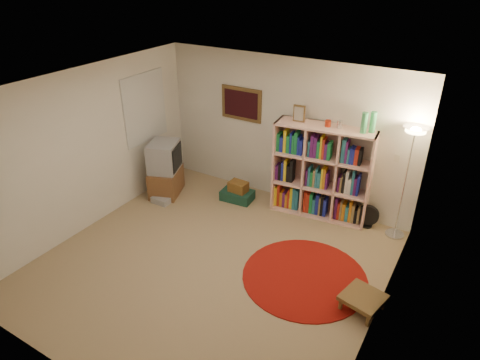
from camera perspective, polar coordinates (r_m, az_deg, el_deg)
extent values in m
cube|color=#A1855E|center=(6.21, -3.71, -11.12)|extent=(4.50, 4.50, 0.02)
cube|color=white|center=(5.03, -4.60, 11.83)|extent=(4.50, 4.50, 0.02)
cube|color=silver|center=(7.30, 6.09, 6.46)|extent=(4.50, 0.02, 2.50)
cube|color=silver|center=(4.21, -22.39, -13.58)|extent=(4.50, 0.02, 2.50)
cube|color=silver|center=(6.94, -19.67, 3.80)|extent=(0.02, 4.50, 2.50)
cube|color=silver|center=(4.77, 19.06, -7.55)|extent=(0.02, 4.50, 2.50)
cube|color=brown|center=(7.53, 0.19, 10.12)|extent=(0.78, 0.04, 0.58)
cube|color=#3A0B12|center=(7.51, 0.11, 10.08)|extent=(0.66, 0.01, 0.46)
cube|color=white|center=(7.64, -12.58, 9.33)|extent=(0.03, 1.00, 1.20)
cube|color=beige|center=(6.80, 20.19, 2.73)|extent=(0.08, 0.01, 0.12)
cube|color=#FFBEAA|center=(7.40, 10.31, -4.25)|extent=(1.61, 0.62, 0.03)
cube|color=#FFBEAA|center=(6.72, 11.41, 6.91)|extent=(1.61, 0.62, 0.03)
cube|color=#FFBEAA|center=(7.21, 4.95, 2.21)|extent=(0.08, 0.45, 1.57)
cube|color=#FFBEAA|center=(6.92, 16.95, -0.15)|extent=(0.08, 0.45, 1.57)
cube|color=#FFBEAA|center=(7.21, 11.26, 1.75)|extent=(1.56, 0.20, 1.57)
cube|color=#FFBEAA|center=(7.08, 8.79, 1.46)|extent=(0.08, 0.43, 1.50)
cube|color=#FFBEAA|center=(6.98, 12.89, 0.65)|extent=(0.08, 0.43, 1.50)
cube|color=#FFBEAA|center=(7.14, 10.64, -0.81)|extent=(1.54, 0.59, 0.03)
cube|color=#FFBEAA|center=(6.91, 11.02, 2.99)|extent=(1.54, 0.59, 0.03)
cube|color=yellow|center=(7.43, 4.95, -1.98)|extent=(0.07, 0.18, 0.34)
cube|color=red|center=(7.40, 5.32, -1.85)|extent=(0.06, 0.18, 0.40)
cube|color=orange|center=(7.42, 5.66, -2.36)|extent=(0.07, 0.18, 0.27)
cube|color=#5B1B6D|center=(7.41, 6.01, -2.44)|extent=(0.06, 0.18, 0.27)
cube|color=orange|center=(7.40, 6.33, -2.58)|extent=(0.06, 0.18, 0.25)
cube|color=red|center=(7.37, 6.64, -2.37)|extent=(0.06, 0.18, 0.33)
cube|color=yellow|center=(7.34, 6.98, -2.24)|extent=(0.06, 0.18, 0.39)
cube|color=teal|center=(7.33, 7.34, -2.29)|extent=(0.07, 0.18, 0.40)
cube|color=teal|center=(7.33, 7.71, -2.48)|extent=(0.07, 0.18, 0.37)
cube|color=#5B1B6D|center=(7.21, 5.10, 1.20)|extent=(0.07, 0.18, 0.25)
cube|color=black|center=(7.19, 5.49, 1.22)|extent=(0.06, 0.18, 0.28)
cube|color=#1B27A3|center=(7.17, 5.85, 1.32)|extent=(0.06, 0.18, 0.33)
cube|color=yellow|center=(7.14, 6.21, 1.43)|extent=(0.06, 0.18, 0.38)
cube|color=black|center=(7.15, 6.58, 1.04)|extent=(0.07, 0.18, 0.29)
cube|color=black|center=(7.11, 7.02, 1.32)|extent=(0.07, 0.18, 0.39)
cube|color=#1B8843|center=(6.99, 5.29, 5.13)|extent=(0.07, 0.18, 0.31)
cube|color=#1B27A3|center=(6.98, 5.72, 4.84)|extent=(0.08, 0.18, 0.26)
cube|color=yellow|center=(6.94, 6.18, 5.27)|extent=(0.07, 0.18, 0.39)
cube|color=#1B8843|center=(6.94, 6.58, 4.84)|extent=(0.07, 0.18, 0.30)
cube|color=#1B27A3|center=(6.92, 6.95, 5.00)|extent=(0.05, 0.18, 0.36)
cube|color=#1B8843|center=(6.92, 7.22, 4.83)|extent=(0.05, 0.18, 0.32)
cube|color=#1B8843|center=(6.89, 7.60, 4.98)|extent=(0.07, 0.18, 0.38)
cube|color=#1B27A3|center=(6.90, 7.94, 4.65)|extent=(0.05, 0.18, 0.31)
cube|color=#1B27A3|center=(6.89, 8.26, 4.40)|extent=(0.07, 0.18, 0.26)
cube|color=red|center=(7.29, 8.80, -2.66)|extent=(0.07, 0.18, 0.38)
cube|color=red|center=(7.29, 9.17, -2.85)|extent=(0.06, 0.18, 0.35)
cube|color=#1B8843|center=(7.27, 9.56, -2.91)|extent=(0.07, 0.18, 0.36)
cube|color=teal|center=(7.29, 9.93, -3.29)|extent=(0.06, 0.18, 0.27)
cube|color=#1B27A3|center=(7.25, 10.35, -3.06)|extent=(0.07, 0.18, 0.36)
cube|color=#968251|center=(7.26, 10.67, -3.27)|extent=(0.05, 0.18, 0.32)
cube|color=black|center=(7.24, 10.98, -3.20)|extent=(0.06, 0.18, 0.36)
cube|color=#1B27A3|center=(7.25, 11.33, -3.47)|extent=(0.07, 0.18, 0.30)
cube|color=#5B1B6D|center=(7.08, 9.01, 0.48)|extent=(0.05, 0.18, 0.27)
cube|color=teal|center=(7.05, 9.33, 0.64)|extent=(0.06, 0.18, 0.33)
cube|color=#1B8843|center=(7.06, 9.63, 0.30)|extent=(0.06, 0.18, 0.25)
cube|color=#968251|center=(7.04, 9.96, 0.40)|extent=(0.05, 0.18, 0.30)
cube|color=teal|center=(7.03, 10.25, 0.45)|extent=(0.05, 0.18, 0.33)
cube|color=teal|center=(7.04, 10.59, 0.16)|extent=(0.08, 0.18, 0.27)
cube|color=yellow|center=(7.01, 11.00, 0.40)|extent=(0.05, 0.18, 0.35)
cube|color=orange|center=(7.00, 11.29, 0.31)|extent=(0.06, 0.18, 0.35)
cube|color=#5B1B6D|center=(7.01, 11.57, 0.03)|extent=(0.05, 0.18, 0.28)
cube|color=teal|center=(6.86, 9.31, 4.24)|extent=(0.05, 0.18, 0.27)
cube|color=#5B1B6D|center=(6.83, 9.69, 4.57)|extent=(0.07, 0.18, 0.37)
cube|color=#5B1B6D|center=(6.82, 10.12, 4.42)|extent=(0.07, 0.18, 0.35)
cube|color=#1B8843|center=(6.83, 10.52, 4.11)|extent=(0.06, 0.18, 0.29)
cube|color=yellow|center=(6.80, 10.88, 4.38)|extent=(0.05, 0.18, 0.38)
cube|color=red|center=(6.80, 11.17, 4.16)|extent=(0.06, 0.18, 0.34)
cube|color=#5B1B6D|center=(6.81, 11.48, 3.84)|extent=(0.06, 0.18, 0.27)
cube|color=#1B8843|center=(6.79, 11.89, 3.84)|extent=(0.07, 0.18, 0.29)
cube|color=#5B1B6D|center=(7.20, 12.77, -3.50)|extent=(0.06, 0.18, 0.38)
cube|color=red|center=(7.21, 13.07, -3.86)|extent=(0.06, 0.18, 0.30)
cube|color=#968251|center=(7.20, 13.39, -3.78)|extent=(0.05, 0.18, 0.34)
cube|color=orange|center=(7.20, 13.72, -3.97)|extent=(0.07, 0.18, 0.30)
cube|color=teal|center=(7.20, 14.12, -4.19)|extent=(0.07, 0.18, 0.26)
cube|color=orange|center=(7.17, 14.56, -3.91)|extent=(0.06, 0.18, 0.37)
cube|color=#968251|center=(7.18, 14.89, -4.18)|extent=(0.06, 0.18, 0.31)
cube|color=black|center=(7.19, 15.22, -4.48)|extent=(0.06, 0.18, 0.25)
cube|color=#968251|center=(7.18, 15.58, -4.40)|extent=(0.06, 0.18, 0.29)
cube|color=#5B1B6D|center=(6.98, 13.11, -0.39)|extent=(0.05, 0.18, 0.26)
cube|color=#968251|center=(6.98, 13.40, -0.43)|extent=(0.05, 0.18, 0.26)
cube|color=black|center=(6.95, 13.75, -0.13)|extent=(0.06, 0.18, 0.36)
cube|color=white|center=(6.94, 14.13, -0.11)|extent=(0.06, 0.18, 0.39)
cube|color=white|center=(6.96, 14.46, -0.66)|extent=(0.07, 0.18, 0.26)
cube|color=teal|center=(6.92, 14.90, -0.20)|extent=(0.05, 0.18, 0.40)
cube|color=#5B1B6D|center=(6.94, 15.18, -0.67)|extent=(0.06, 0.18, 0.29)
cube|color=#1B27A3|center=(6.93, 15.53, -0.58)|extent=(0.05, 0.18, 0.33)
cube|color=teal|center=(6.74, 13.72, 3.89)|extent=(0.07, 0.18, 0.39)
cube|color=#5B1B6D|center=(6.74, 14.10, 3.69)|extent=(0.05, 0.18, 0.36)
cube|color=teal|center=(6.75, 14.34, 3.22)|extent=(0.05, 0.18, 0.25)
cube|color=#1B27A3|center=(6.74, 14.64, 3.24)|extent=(0.05, 0.18, 0.27)
cube|color=#1B27A3|center=(6.74, 14.94, 3.14)|extent=(0.05, 0.18, 0.26)
cube|color=red|center=(6.73, 15.34, 3.08)|extent=(0.08, 0.18, 0.26)
cube|color=black|center=(6.73, 15.79, 2.99)|extent=(0.06, 0.18, 0.26)
cube|color=brown|center=(6.80, 7.89, 8.78)|extent=(0.19, 0.04, 0.27)
cube|color=#A39988|center=(6.78, 7.84, 8.74)|extent=(0.15, 0.03, 0.21)
cylinder|color=#B12810|center=(6.69, 11.65, 7.41)|extent=(0.10, 0.10, 0.10)
cylinder|color=silver|center=(6.66, 13.15, 7.24)|extent=(0.09, 0.09, 0.12)
cylinder|color=#49BE72|center=(6.53, 16.23, 7.34)|extent=(0.10, 0.10, 0.31)
cylinder|color=#49BE72|center=(6.59, 17.31, 7.37)|extent=(0.10, 0.10, 0.31)
cylinder|color=silver|center=(7.17, 19.91, -6.80)|extent=(0.29, 0.29, 0.03)
cylinder|color=silver|center=(6.75, 21.05, -0.81)|extent=(0.03, 0.03, 1.67)
cone|color=silver|center=(6.40, 22.36, 6.01)|extent=(0.35, 0.35, 0.13)
cylinder|color=#FFD88C|center=(6.40, 22.37, 6.05)|extent=(0.28, 0.28, 0.02)
cylinder|color=black|center=(7.25, 16.50, -5.78)|extent=(0.20, 0.20, 0.03)
cylinder|color=black|center=(7.20, 16.59, -5.22)|extent=(0.04, 0.04, 0.14)
cylinder|color=black|center=(7.12, 16.69, -4.48)|extent=(0.35, 0.11, 0.34)
cube|color=brown|center=(7.89, -9.81, -0.19)|extent=(0.69, 0.81, 0.48)
cube|color=#9E9DA2|center=(7.67, -10.11, 3.11)|extent=(0.65, 0.70, 0.52)
cube|color=black|center=(7.59, -8.38, 2.99)|extent=(0.19, 0.47, 0.44)
cube|color=black|center=(7.59, -8.35, 2.99)|extent=(0.17, 0.41, 0.38)
cube|color=#9E9DA2|center=(7.70, -10.31, -2.54)|extent=(0.32, 0.27, 0.11)
cube|color=#153A2C|center=(7.63, -0.36, -2.04)|extent=(0.58, 0.40, 0.18)
cube|color=brown|center=(7.53, -0.23, -0.90)|extent=(0.33, 0.24, 0.18)
cylinder|color=silver|center=(7.39, 6.63, -3.08)|extent=(0.13, 0.13, 0.24)
cylinder|color=maroon|center=(6.03, 8.60, -12.64)|extent=(1.69, 1.69, 0.02)
cube|color=brown|center=(5.61, 16.10, -14.83)|extent=(0.56, 0.56, 0.06)
cube|color=brown|center=(5.61, 13.27, -15.82)|extent=(0.04, 0.04, 0.17)
cube|color=brown|center=(5.50, 16.71, -17.47)|extent=(0.04, 0.04, 0.17)
cube|color=brown|center=(5.86, 15.26, -13.85)|extent=(0.04, 0.04, 0.17)
cube|color=brown|center=(5.76, 18.57, -15.36)|extent=(0.04, 0.04, 0.17)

